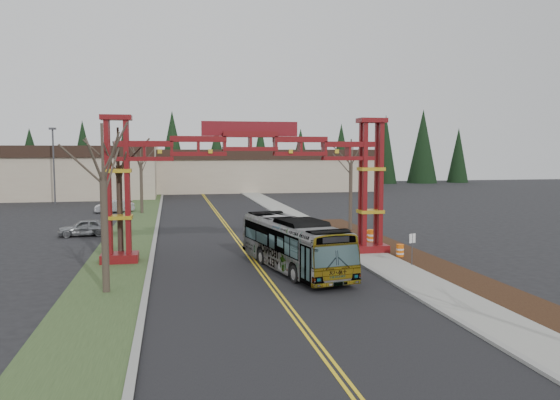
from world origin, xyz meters
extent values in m
plane|color=black|center=(0.00, 0.00, 0.00)|extent=(200.00, 200.00, 0.00)
cube|color=black|center=(0.00, 25.00, 0.01)|extent=(12.00, 110.00, 0.02)
cube|color=yellow|center=(-0.12, 25.00, 0.03)|extent=(0.12, 100.00, 0.01)
cube|color=yellow|center=(0.12, 25.00, 0.03)|extent=(0.12, 100.00, 0.01)
cube|color=gray|center=(6.15, 25.00, 0.07)|extent=(0.30, 110.00, 0.15)
cube|color=gray|center=(7.60, 25.00, 0.08)|extent=(2.60, 110.00, 0.14)
cube|color=black|center=(10.20, 10.00, 0.06)|extent=(2.60, 50.00, 0.12)
cube|color=#364B25|center=(-8.00, 25.00, 0.04)|extent=(4.00, 110.00, 0.08)
cube|color=gray|center=(-6.15, 25.00, 0.07)|extent=(0.30, 110.00, 0.15)
cube|color=maroon|center=(-8.00, 18.00, 0.30)|extent=(2.20, 1.60, 0.60)
cube|color=maroon|center=(-8.55, 17.65, 4.60)|extent=(0.28, 0.28, 8.00)
cube|color=maroon|center=(-7.45, 17.65, 4.60)|extent=(0.28, 0.28, 8.00)
cube|color=maroon|center=(-8.55, 18.35, 4.60)|extent=(0.28, 0.28, 8.00)
cube|color=maroon|center=(-7.45, 18.35, 4.60)|extent=(0.28, 0.28, 8.00)
cube|color=gold|center=(-8.00, 18.00, 2.80)|extent=(1.60, 1.10, 0.22)
cube|color=gold|center=(-8.00, 18.00, 5.60)|extent=(1.60, 1.10, 0.22)
cube|color=maroon|center=(-8.00, 18.00, 8.75)|extent=(1.80, 1.20, 0.30)
cube|color=maroon|center=(8.00, 18.00, 0.30)|extent=(2.20, 1.60, 0.60)
cube|color=maroon|center=(7.45, 17.65, 4.60)|extent=(0.28, 0.28, 8.00)
cube|color=maroon|center=(8.55, 17.65, 4.60)|extent=(0.28, 0.28, 8.00)
cube|color=maroon|center=(7.45, 18.35, 4.60)|extent=(0.28, 0.28, 8.00)
cube|color=maroon|center=(8.55, 18.35, 4.60)|extent=(0.28, 0.28, 8.00)
cube|color=gold|center=(8.00, 18.00, 2.80)|extent=(1.60, 1.10, 0.22)
cube|color=gold|center=(8.00, 18.00, 5.60)|extent=(1.60, 1.10, 0.22)
cube|color=maroon|center=(8.00, 18.00, 8.75)|extent=(1.80, 1.20, 0.30)
cube|color=maroon|center=(0.00, 18.00, 7.50)|extent=(16.00, 0.90, 1.00)
cube|color=maroon|center=(0.00, 18.00, 6.60)|extent=(16.00, 0.90, 0.60)
cube|color=maroon|center=(0.00, 18.00, 8.15)|extent=(6.00, 0.25, 0.90)
cube|color=#B9A78D|center=(10.00, 80.00, 3.50)|extent=(38.00, 20.00, 7.00)
cube|color=black|center=(10.00, 69.90, 6.20)|extent=(38.00, 0.40, 1.60)
cone|color=black|center=(-29.50, 92.00, 6.50)|extent=(5.60, 5.60, 13.00)
cylinder|color=#382D26|center=(-29.50, 92.00, 0.80)|extent=(0.80, 0.80, 1.60)
cone|color=black|center=(-21.00, 92.00, 6.50)|extent=(5.60, 5.60, 13.00)
cylinder|color=#382D26|center=(-21.00, 92.00, 0.80)|extent=(0.80, 0.80, 1.60)
cone|color=black|center=(-12.50, 92.00, 6.50)|extent=(5.60, 5.60, 13.00)
cylinder|color=#382D26|center=(-12.50, 92.00, 0.80)|extent=(0.80, 0.80, 1.60)
cone|color=black|center=(-4.00, 92.00, 6.50)|extent=(5.60, 5.60, 13.00)
cylinder|color=#382D26|center=(-4.00, 92.00, 0.80)|extent=(0.80, 0.80, 1.60)
cone|color=black|center=(4.50, 92.00, 6.50)|extent=(5.60, 5.60, 13.00)
cylinder|color=#382D26|center=(4.50, 92.00, 0.80)|extent=(0.80, 0.80, 1.60)
cone|color=black|center=(13.00, 92.00, 6.50)|extent=(5.60, 5.60, 13.00)
cylinder|color=#382D26|center=(13.00, 92.00, 0.80)|extent=(0.80, 0.80, 1.60)
cone|color=black|center=(21.50, 92.00, 6.50)|extent=(5.60, 5.60, 13.00)
cylinder|color=#382D26|center=(21.50, 92.00, 0.80)|extent=(0.80, 0.80, 1.60)
cone|color=black|center=(30.00, 92.00, 6.50)|extent=(5.60, 5.60, 13.00)
cylinder|color=#382D26|center=(30.00, 92.00, 0.80)|extent=(0.80, 0.80, 1.60)
cone|color=black|center=(38.50, 92.00, 6.50)|extent=(5.60, 5.60, 13.00)
cylinder|color=#382D26|center=(38.50, 92.00, 0.80)|extent=(0.80, 0.80, 1.60)
cone|color=black|center=(47.00, 92.00, 6.50)|extent=(5.60, 5.60, 13.00)
cylinder|color=#382D26|center=(47.00, 92.00, 0.80)|extent=(0.80, 0.80, 1.60)
cone|color=black|center=(55.50, 92.00, 6.50)|extent=(5.60, 5.60, 13.00)
cylinder|color=#382D26|center=(55.50, 92.00, 0.80)|extent=(0.80, 0.80, 1.60)
imported|color=#B5B7BE|center=(1.88, 14.00, 1.50)|extent=(4.48, 11.07, 3.01)
imported|color=#A5A8AD|center=(3.63, 24.57, 0.68)|extent=(2.33, 4.37, 1.37)
imported|color=#929599|center=(-11.72, 29.52, 0.68)|extent=(4.12, 1.98, 1.36)
imported|color=#B7B7C0|center=(-11.00, 46.30, 0.69)|extent=(4.39, 2.10, 1.39)
cylinder|color=#382D26|center=(-8.00, 10.79, 2.90)|extent=(0.34, 0.34, 5.80)
cylinder|color=#382D26|center=(-8.00, 10.79, 6.88)|extent=(0.13, 0.13, 2.37)
cylinder|color=#382D26|center=(-8.00, 18.81, 2.95)|extent=(0.35, 0.35, 5.91)
cylinder|color=#382D26|center=(-8.00, 18.81, 7.00)|extent=(0.13, 0.13, 2.41)
cylinder|color=#382D26|center=(-8.00, 44.74, 2.73)|extent=(0.33, 0.33, 5.47)
cylinder|color=#382D26|center=(-8.00, 44.74, 6.50)|extent=(0.12, 0.12, 2.27)
cylinder|color=#382D26|center=(10.00, 27.95, 2.90)|extent=(0.30, 0.30, 5.81)
cylinder|color=#382D26|center=(10.00, 27.95, 6.74)|extent=(0.11, 0.11, 2.06)
cylinder|color=#3F3F44|center=(-19.38, 57.63, 4.74)|extent=(0.21, 0.21, 9.47)
cube|color=#3F3F44|center=(-19.38, 57.63, 9.58)|extent=(0.84, 0.42, 0.26)
cylinder|color=#3F3F44|center=(8.82, 13.35, 0.99)|extent=(0.05, 0.05, 1.98)
cube|color=white|center=(8.82, 13.35, 1.71)|extent=(0.44, 0.17, 0.54)
cylinder|color=orange|center=(9.25, 16.00, 0.45)|extent=(0.47, 0.47, 0.90)
cylinder|color=white|center=(9.25, 16.00, 0.58)|extent=(0.48, 0.48, 0.11)
cylinder|color=white|center=(9.25, 16.00, 0.31)|extent=(0.48, 0.48, 0.11)
cylinder|color=orange|center=(9.28, 20.99, 0.56)|extent=(0.58, 0.58, 1.12)
cylinder|color=white|center=(9.28, 20.99, 0.73)|extent=(0.60, 0.60, 0.13)
cylinder|color=white|center=(9.28, 20.99, 0.39)|extent=(0.60, 0.60, 0.13)
cylinder|color=orange|center=(9.34, 21.89, 0.48)|extent=(0.50, 0.50, 0.96)
cylinder|color=white|center=(9.34, 21.89, 0.62)|extent=(0.52, 0.52, 0.11)
cylinder|color=white|center=(9.34, 21.89, 0.34)|extent=(0.52, 0.52, 0.11)
camera|label=1|loc=(-4.91, -15.85, 6.77)|focal=35.00mm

